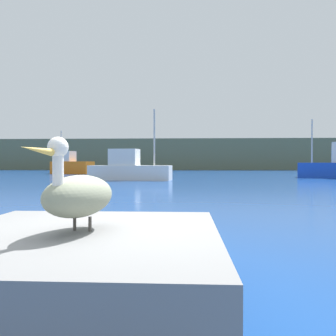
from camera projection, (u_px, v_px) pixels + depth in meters
ground_plane at (121, 287)px, 3.67m from camera, size 260.00×260.00×0.00m
hillside_backdrop at (182, 155)px, 65.17m from camera, size 140.00×11.37×5.42m
pier_dock at (80, 269)px, 3.16m from camera, size 2.52×2.62×0.68m
pelican at (78, 194)px, 3.14m from camera, size 0.68×1.24×0.84m
fishing_boat_white at (129, 169)px, 25.78m from camera, size 6.19×2.42×5.20m
fishing_boat_orange at (71, 166)px, 39.79m from camera, size 5.62×3.78×4.98m
fishing_boat_blue at (335, 166)px, 29.25m from camera, size 5.87×3.61×5.01m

